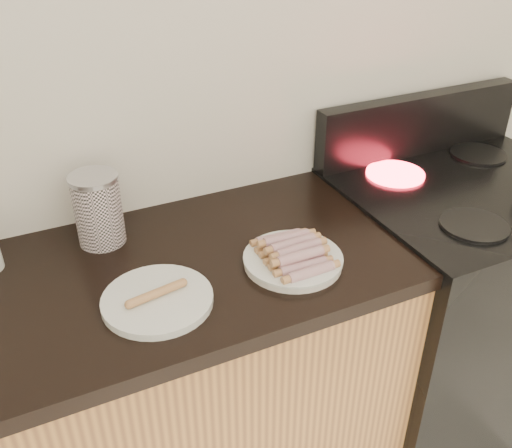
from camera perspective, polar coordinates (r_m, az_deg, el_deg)
name	(u,v)px	position (r m, az deg, el deg)	size (l,w,h in m)	color
wall_back	(185,61)	(1.54, -7.10, 15.85)	(4.00, 0.04, 2.60)	silver
stove	(449,305)	(2.07, 18.75, -7.69)	(0.76, 0.65, 0.91)	black
stove_panel	(419,124)	(1.98, 16.01, 9.58)	(0.76, 0.06, 0.20)	black
burner_near_left	(474,225)	(1.62, 20.98, -0.12)	(0.18, 0.18, 0.01)	black
burner_far_left	(395,174)	(1.83, 13.75, 4.91)	(0.18, 0.18, 0.01)	#FF1E2D
burner_far_right	(478,154)	(2.05, 21.32, 6.52)	(0.18, 0.18, 0.01)	black
main_plate	(293,261)	(1.39, 3.71, -3.73)	(0.24, 0.24, 0.02)	white
side_plate	(157,300)	(1.29, -9.83, -7.49)	(0.25, 0.25, 0.02)	white
hotdog_pile	(293,252)	(1.38, 3.75, -2.76)	(0.12, 0.19, 0.05)	#9A4030
plain_sausages	(157,293)	(1.28, -9.90, -6.83)	(0.13, 0.04, 0.02)	tan
canister	(98,209)	(1.48, -15.51, 1.43)	(0.12, 0.12, 0.19)	white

